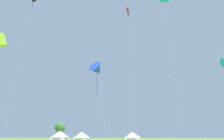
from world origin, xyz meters
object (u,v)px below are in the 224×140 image
festival_tent_left (132,137)px  festival_tent_center (82,137)px  kite_cyan_diamond (223,64)px  tree_distant_left (60,128)px  kite_lime_box (2,40)px  festival_tent_right (60,136)px  kite_red_diamond (128,13)px  kite_blue_delta (97,70)px

festival_tent_left → festival_tent_center: bearing=-180.0°
kite_cyan_diamond → tree_distant_left: (-58.86, 31.25, -14.49)m
kite_lime_box → festival_tent_right: size_ratio=3.39×
kite_red_diamond → tree_distant_left: bearing=131.3°
festival_tent_right → kite_lime_box: bearing=-80.9°
kite_blue_delta → kite_lime_box: bearing=-137.1°
kite_lime_box → kite_red_diamond: bearing=59.2°
kite_lime_box → festival_tent_left: 37.84m
kite_red_diamond → festival_tent_center: (-13.88, 7.42, -30.47)m
kite_lime_box → kite_blue_delta: (11.28, 10.46, -2.13)m
kite_lime_box → kite_cyan_diamond: kite_cyan_diamond is taller
kite_cyan_diamond → festival_tent_center: kite_cyan_diamond is taller
kite_red_diamond → kite_cyan_diamond: 27.90m
kite_red_diamond → festival_tent_left: kite_red_diamond is taller
festival_tent_right → festival_tent_left: size_ratio=1.14×
kite_cyan_diamond → festival_tent_right: bearing=-177.5°
kite_blue_delta → festival_tent_center: kite_blue_delta is taller
festival_tent_right → tree_distant_left: 36.76m
kite_lime_box → tree_distant_left: bearing=107.6°
kite_blue_delta → festival_tent_center: (-10.28, 21.90, -11.23)m
kite_blue_delta → tree_distant_left: kite_blue_delta is taller
kite_red_diamond → kite_cyan_diamond: size_ratio=1.57×
kite_blue_delta → kite_cyan_diamond: bearing=41.6°
festival_tent_right → festival_tent_center: bearing=0.0°
kite_lime_box → kite_blue_delta: bearing=42.9°
festival_tent_right → festival_tent_left: festival_tent_right is taller
kite_cyan_diamond → festival_tent_left: size_ratio=5.20×
kite_cyan_diamond → festival_tent_center: 41.28m
kite_lime_box → festival_tent_right: (-5.16, 32.36, -13.20)m
kite_blue_delta → festival_tent_left: kite_blue_delta is taller
kite_red_diamond → festival_tent_right: kite_red_diamond is taller
kite_cyan_diamond → tree_distant_left: 68.20m
kite_red_diamond → festival_tent_right: (-20.04, 7.42, -30.30)m
kite_lime_box → festival_tent_center: 35.03m
kite_lime_box → kite_blue_delta: 15.53m
kite_blue_delta → festival_tent_left: bearing=82.1°
festival_tent_center → festival_tent_left: size_ratio=1.03×
kite_cyan_diamond → festival_tent_left: kite_cyan_diamond is taller
festival_tent_center → tree_distant_left: bearing=123.3°
kite_cyan_diamond → kite_blue_delta: size_ratio=1.52×
kite_red_diamond → kite_cyan_diamond: (23.20, 9.27, -12.42)m
kite_lime_box → kite_blue_delta: size_ratio=1.12×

